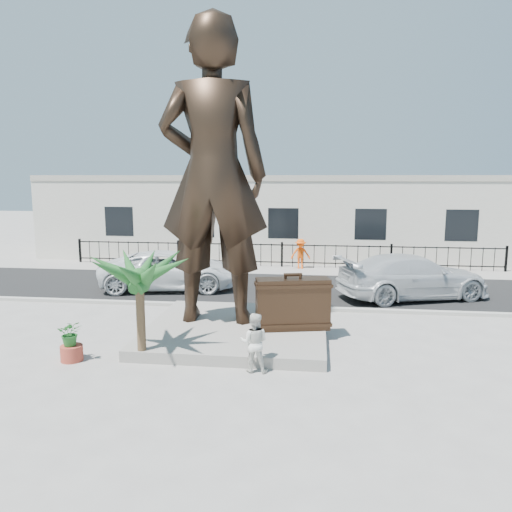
% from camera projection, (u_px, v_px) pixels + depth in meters
% --- Properties ---
extents(ground, '(100.00, 100.00, 0.00)m').
position_uv_depth(ground, '(247.00, 353.00, 13.30)').
color(ground, '#9E9991').
rests_on(ground, ground).
extents(street, '(40.00, 7.00, 0.01)m').
position_uv_depth(street, '(274.00, 287.00, 21.13)').
color(street, black).
rests_on(street, ground).
extents(curb, '(40.00, 0.25, 0.12)m').
position_uv_depth(curb, '(265.00, 307.00, 17.70)').
color(curb, '#A5A399').
rests_on(curb, ground).
extents(far_sidewalk, '(40.00, 2.50, 0.02)m').
position_uv_depth(far_sidewalk, '(281.00, 270.00, 25.05)').
color(far_sidewalk, '#9E9991').
rests_on(far_sidewalk, ground).
extents(plinth, '(5.20, 5.20, 0.30)m').
position_uv_depth(plinth, '(237.00, 330.00, 14.80)').
color(plinth, gray).
rests_on(plinth, ground).
extents(fence, '(22.00, 0.10, 1.20)m').
position_uv_depth(fence, '(282.00, 255.00, 25.74)').
color(fence, black).
rests_on(fence, ground).
extents(building, '(28.00, 7.00, 4.40)m').
position_uv_depth(building, '(287.00, 218.00, 29.60)').
color(building, silver).
rests_on(building, ground).
extents(statue, '(3.30, 2.25, 8.81)m').
position_uv_depth(statue, '(213.00, 174.00, 14.61)').
color(statue, black).
rests_on(statue, plinth).
extents(suitcase, '(2.19, 1.11, 1.47)m').
position_uv_depth(suitcase, '(293.00, 304.00, 14.32)').
color(suitcase, '#301F14').
rests_on(suitcase, plinth).
extents(tourist, '(0.71, 0.56, 1.44)m').
position_uv_depth(tourist, '(254.00, 342.00, 11.94)').
color(tourist, silver).
rests_on(tourist, ground).
extents(car_white, '(6.02, 3.53, 1.57)m').
position_uv_depth(car_white, '(170.00, 270.00, 20.70)').
color(car_white, white).
rests_on(car_white, street).
extents(car_silver, '(6.25, 4.14, 1.68)m').
position_uv_depth(car_silver, '(413.00, 277.00, 19.10)').
color(car_silver, silver).
rests_on(car_silver, street).
extents(worker, '(1.05, 0.71, 1.51)m').
position_uv_depth(worker, '(300.00, 254.00, 25.17)').
color(worker, '#FF560D').
rests_on(worker, far_sidewalk).
extents(palm_tree, '(1.80, 1.80, 3.20)m').
position_uv_depth(palm_tree, '(142.00, 361.00, 12.69)').
color(palm_tree, '#1C4D1E').
rests_on(palm_tree, ground).
extents(planter, '(0.56, 0.56, 0.40)m').
position_uv_depth(planter, '(72.00, 353.00, 12.71)').
color(planter, '#A53B2B').
rests_on(planter, ground).
extents(shrub, '(0.75, 0.71, 0.66)m').
position_uv_depth(shrub, '(71.00, 333.00, 12.62)').
color(shrub, '#1E5D21').
rests_on(shrub, planter).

